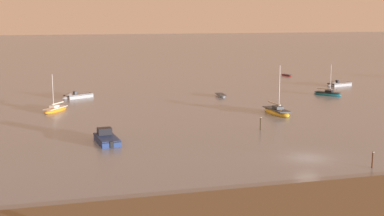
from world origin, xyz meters
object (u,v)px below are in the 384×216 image
object	(u,v)px
sailboat_moored_0	(328,94)
sailboat_moored_1	(55,110)
rowboat_moored_1	(221,96)
mooring_post_near	(261,124)
motorboat_moored_0	(74,97)
mooring_post_left	(373,160)
motorboat_moored_2	(337,85)
rowboat_moored_2	(286,75)
motorboat_moored_1	(105,138)
sailboat_moored_2	(277,112)

from	to	relation	value
sailboat_moored_0	sailboat_moored_1	distance (m)	50.88
rowboat_moored_1	sailboat_moored_1	world-z (taller)	sailboat_moored_1
sailboat_moored_0	mooring_post_near	distance (m)	35.84
motorboat_moored_0	mooring_post_near	xyz separation A→B (m)	(22.28, -34.95, 0.58)
mooring_post_left	rowboat_moored_1	bearing A→B (deg)	89.25
sailboat_moored_1	mooring_post_near	world-z (taller)	sailboat_moored_1
sailboat_moored_1	motorboat_moored_2	world-z (taller)	sailboat_moored_1
motorboat_moored_0	rowboat_moored_1	world-z (taller)	motorboat_moored_0
motorboat_moored_2	rowboat_moored_2	distance (m)	21.23
rowboat_moored_2	sailboat_moored_0	bearing A→B (deg)	153.75
sailboat_moored_1	motorboat_moored_1	xyz separation A→B (m)	(5.35, -22.75, 0.09)
sailboat_moored_0	sailboat_moored_1	xyz separation A→B (m)	(-50.73, -3.85, 0.00)
mooring_post_near	mooring_post_left	distance (m)	19.82
sailboat_moored_2	rowboat_moored_2	distance (m)	53.97
rowboat_moored_2	sailboat_moored_1	bearing A→B (deg)	108.11
motorboat_moored_0	rowboat_moored_2	bearing A→B (deg)	176.15
mooring_post_left	motorboat_moored_1	bearing A→B (deg)	142.59
sailboat_moored_0	motorboat_moored_0	bearing A→B (deg)	-137.08
motorboat_moored_0	mooring_post_left	world-z (taller)	mooring_post_left
rowboat_moored_2	sailboat_moored_2	bearing A→B (deg)	138.68
sailboat_moored_1	motorboat_moored_1	world-z (taller)	sailboat_moored_1
sailboat_moored_0	motorboat_moored_0	xyz separation A→B (m)	(-47.05, 9.06, 0.01)
sailboat_moored_0	sailboat_moored_1	size ratio (longest dim) A/B	0.99
motorboat_moored_0	mooring_post_near	size ratio (longest dim) A/B	3.09
mooring_post_near	sailboat_moored_0	bearing A→B (deg)	46.25
mooring_post_near	mooring_post_left	bearing A→B (deg)	-78.74
sailboat_moored_0	motorboat_moored_2	distance (m)	14.44
motorboat_moored_0	motorboat_moored_2	distance (m)	55.85
sailboat_moored_1	mooring_post_near	size ratio (longest dim) A/B	3.11
mooring_post_near	sailboat_moored_2	bearing A→B (deg)	55.75
sailboat_moored_0	rowboat_moored_2	size ratio (longest dim) A/B	1.72
rowboat_moored_1	rowboat_moored_2	world-z (taller)	rowboat_moored_1
rowboat_moored_1	motorboat_moored_2	distance (m)	29.96
sailboat_moored_2	mooring_post_left	xyz separation A→B (m)	(-3.27, -29.92, 0.46)
motorboat_moored_0	mooring_post_left	xyz separation A→B (m)	(26.15, -54.39, 0.52)
sailboat_moored_0	mooring_post_near	size ratio (longest dim) A/B	3.08
sailboat_moored_0	mooring_post_left	distance (m)	49.91
motorboat_moored_1	sailboat_moored_2	size ratio (longest dim) A/B	0.81
mooring_post_near	motorboat_moored_2	bearing A→B (deg)	48.11
sailboat_moored_2	mooring_post_near	world-z (taller)	sailboat_moored_2
sailboat_moored_0	mooring_post_left	size ratio (longest dim) A/B	3.30
motorboat_moored_1	motorboat_moored_2	distance (m)	66.19
sailboat_moored_0	rowboat_moored_1	bearing A→B (deg)	-137.40
motorboat_moored_2	sailboat_moored_2	distance (m)	37.67
sailboat_moored_1	sailboat_moored_2	bearing A→B (deg)	106.06
rowboat_moored_1	mooring_post_left	xyz separation A→B (m)	(-0.64, -49.34, 0.63)
motorboat_moored_0	motorboat_moored_1	world-z (taller)	motorboat_moored_1
mooring_post_near	rowboat_moored_1	bearing A→B (deg)	81.42
motorboat_moored_1	sailboat_moored_1	bearing A→B (deg)	7.83
sailboat_moored_0	motorboat_moored_2	xyz separation A→B (m)	(8.75, 11.49, 0.01)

